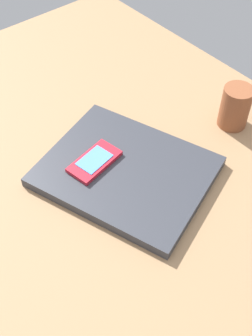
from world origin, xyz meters
TOP-DOWN VIEW (x-y plane):
  - desk_surface at (0.00, 0.00)cm, footprint 120.00×80.00cm
  - laptop_closed at (-1.19, 1.77)cm, footprint 36.81×33.24cm
  - cell_phone_on_laptop at (3.60, 5.53)cm, footprint 7.22×11.06cm
  - pen_cup at (-4.45, -24.71)cm, footprint 6.10×6.10cm

SIDE VIEW (x-z plane):
  - desk_surface at x=0.00cm, z-range 0.00..3.00cm
  - laptop_closed at x=-1.19cm, z-range 3.00..5.01cm
  - cell_phone_on_laptop at x=3.60cm, z-range 4.97..5.97cm
  - pen_cup at x=-4.45cm, z-range 3.00..12.13cm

